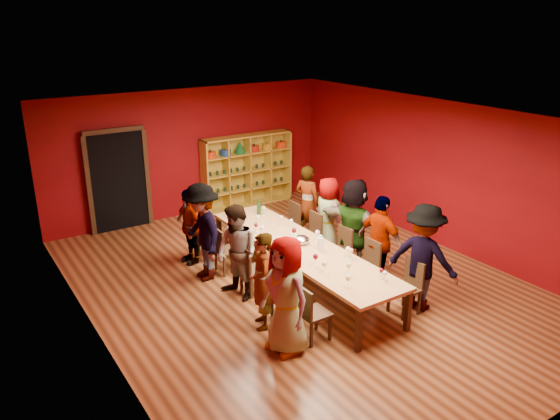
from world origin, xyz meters
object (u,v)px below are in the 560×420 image
object	(u,v)px
chair_person_left_2	(250,267)
chair_person_right_3	(311,232)
tasting_table	(300,248)
chair_person_left_1	(283,291)
person_left_2	(237,253)
shelving_unit	(247,167)
person_right_3	(328,215)
chair_person_right_4	(290,221)
spittoon_bowl	(301,240)
chair_person_right_2	(340,248)
person_right_0	(423,257)
chair_person_left_4	(206,235)
person_left_4	(190,226)
person_right_4	(307,203)
chair_person_left_3	(224,248)
chair_person_right_0	(409,284)
person_right_2	(354,225)
person_left_1	(262,281)
chair_person_right_1	(367,262)
person_left_0	(286,295)
person_right_1	(380,241)
wine_bottle	(259,208)
chair_person_left_0	(310,311)
person_left_3	(202,232)

from	to	relation	value
chair_person_left_2	chair_person_right_3	xyz separation A→B (m)	(1.82, 0.73, 0.00)
tasting_table	chair_person_left_1	bearing A→B (deg)	-137.44
person_left_2	chair_person_right_3	xyz separation A→B (m)	(2.07, 0.73, -0.33)
shelving_unit	chair_person_left_2	world-z (taller)	shelving_unit
person_right_3	tasting_table	bearing A→B (deg)	126.56
chair_person_right_4	spittoon_bowl	distance (m)	1.82
person_right_3	person_left_2	bearing A→B (deg)	108.73
chair_person_left_2	spittoon_bowl	world-z (taller)	spittoon_bowl
chair_person_right_2	person_right_0	bearing A→B (deg)	-80.87
chair_person_left_4	person_left_4	size ratio (longest dim) A/B	0.59
person_right_3	person_right_4	size ratio (longest dim) A/B	0.95
chair_person_left_3	chair_person_right_4	distance (m)	1.89
tasting_table	spittoon_bowl	size ratio (longest dim) A/B	15.04
chair_person_left_3	chair_person_left_4	size ratio (longest dim) A/B	1.00
chair_person_left_1	chair_person_right_0	size ratio (longest dim) A/B	1.00
person_right_2	person_right_3	world-z (taller)	person_right_2
person_left_1	chair_person_right_1	size ratio (longest dim) A/B	1.73
chair_person_right_0	person_left_0	bearing A→B (deg)	175.05
chair_person_left_2	shelving_unit	bearing A→B (deg)	60.93
person_left_0	person_right_1	xyz separation A→B (m)	(2.52, 0.79, -0.04)
chair_person_right_1	wine_bottle	size ratio (longest dim) A/B	2.70
wine_bottle	chair_person_left_2	bearing A→B (deg)	-125.42
chair_person_right_0	tasting_table	bearing A→B (deg)	117.40
chair_person_left_0	person_left_1	distance (m)	0.86
chair_person_right_0	chair_person_right_2	size ratio (longest dim) A/B	1.00
chair_person_right_1	wine_bottle	bearing A→B (deg)	105.12
chair_person_left_2	tasting_table	bearing A→B (deg)	-10.42
chair_person_right_0	chair_person_right_1	xyz separation A→B (m)	(0.00, 0.99, 0.00)
chair_person_right_3	chair_person_right_4	distance (m)	0.75
tasting_table	person_left_3	xyz separation A→B (m)	(-1.33, 1.15, 0.21)
chair_person_left_2	person_left_4	size ratio (longest dim) A/B	0.59
person_left_2	person_right_4	world-z (taller)	person_left_2
chair_person_left_4	chair_person_right_2	distance (m)	2.66
person_right_4	person_left_2	bearing A→B (deg)	99.13
chair_person_left_3	person_left_1	bearing A→B (deg)	-100.77
person_left_2	chair_person_right_3	distance (m)	2.22
tasting_table	chair_person_left_0	xyz separation A→B (m)	(-0.91, -1.56, -0.20)
person_right_0	chair_person_right_3	bearing A→B (deg)	-16.97
chair_person_left_3	person_left_3	bearing A→B (deg)	-180.00
chair_person_right_0	person_right_2	distance (m)	1.80
person_right_0	chair_person_right_3	world-z (taller)	person_right_0
person_right_2	person_right_0	bearing A→B (deg)	164.09
person_left_3	chair_person_left_1	bearing A→B (deg)	16.48
tasting_table	chair_person_left_2	bearing A→B (deg)	169.58
chair_person_right_2	person_right_2	distance (m)	0.50
person_right_0	chair_person_right_4	world-z (taller)	person_right_0
chair_person_left_4	spittoon_bowl	distance (m)	2.13
person_right_0	tasting_table	bearing A→B (deg)	11.13
person_right_0	wine_bottle	xyz separation A→B (m)	(-0.96, 3.52, -0.02)
person_left_0	chair_person_right_0	xyz separation A→B (m)	(2.24, -0.19, -0.38)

